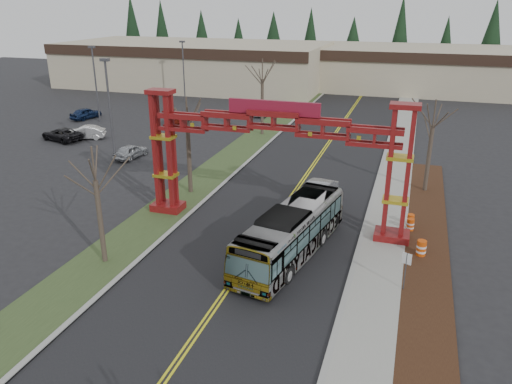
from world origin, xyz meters
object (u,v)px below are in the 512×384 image
at_px(barrel_north, 410,221).
at_px(retail_building_east, 429,69).
at_px(light_pole_far, 183,67).
at_px(gateway_arch, 273,141).
at_px(parked_car_far_a, 263,110).
at_px(street_sign, 406,264).
at_px(barrel_mid, 410,225).
at_px(parked_car_near_c, 62,134).
at_px(parked_car_near_b, 85,133).
at_px(light_pole_near, 109,103).
at_px(bare_tree_median_mid, 188,127).
at_px(retail_building_west, 196,64).
at_px(parked_car_mid_a, 179,117).
at_px(parked_car_mid_b, 86,113).
at_px(bare_tree_median_far, 262,79).
at_px(transit_bus, 291,232).
at_px(bare_tree_right_far, 433,128).
at_px(silver_sedan, 317,193).
at_px(light_pole_mid, 95,79).
at_px(bare_tree_median_near, 95,181).
at_px(parked_car_near_a, 131,151).

bearing_deg(barrel_north, retail_building_east, 89.11).
bearing_deg(light_pole_far, gateway_arch, -57.13).
distance_m(gateway_arch, retail_building_east, 62.80).
bearing_deg(parked_car_far_a, street_sign, 111.59).
bearing_deg(barrel_mid, parked_car_near_c, 161.62).
bearing_deg(parked_car_near_b, light_pole_near, 29.87).
bearing_deg(parked_car_near_c, bare_tree_median_mid, 79.42).
distance_m(retail_building_west, parked_car_near_b, 38.74).
bearing_deg(retail_building_west, street_sign, -56.95).
relative_size(parked_car_mid_a, parked_car_mid_b, 1.19).
distance_m(gateway_arch, parked_car_mid_b, 40.68).
distance_m(parked_car_far_a, light_pole_near, 25.44).
xyz_separation_m(parked_car_mid_a, bare_tree_median_far, (11.68, -2.32, 5.53)).
bearing_deg(bare_tree_median_mid, parked_car_near_b, 147.58).
distance_m(parked_car_far_a, barrel_north, 36.74).
relative_size(parked_car_near_b, light_pole_far, 0.49).
relative_size(transit_bus, bare_tree_right_far, 1.50).
bearing_deg(parked_car_far_a, light_pole_near, 66.93).
xyz_separation_m(retail_building_west, bare_tree_median_far, (22.00, -30.50, 2.51)).
xyz_separation_m(silver_sedan, parked_car_mid_a, (-21.82, 21.05, -0.07)).
height_order(silver_sedan, light_pole_mid, light_pole_mid).
xyz_separation_m(transit_bus, light_pole_far, (-27.30, 42.67, 3.62)).
distance_m(parked_car_near_c, bare_tree_median_far, 22.99).
relative_size(parked_car_mid_b, bare_tree_median_mid, 0.56).
height_order(bare_tree_median_near, bare_tree_median_mid, bare_tree_median_mid).
relative_size(parked_car_mid_a, parked_car_far_a, 1.10).
height_order(silver_sedan, barrel_north, silver_sedan).
bearing_deg(transit_bus, retail_building_east, 93.69).
bearing_deg(retail_building_east, bare_tree_median_mid, -107.23).
distance_m(parked_car_near_a, light_pole_mid, 18.03).
height_order(street_sign, barrel_north, street_sign).
bearing_deg(barrel_mid, parked_car_mid_b, 151.56).
xyz_separation_m(bare_tree_median_far, light_pole_far, (-16.99, 15.21, -1.08)).
height_order(gateway_arch, bare_tree_median_mid, gateway_arch).
height_order(bare_tree_right_far, barrel_mid, bare_tree_right_far).
distance_m(parked_car_near_b, bare_tree_right_far, 36.95).
xyz_separation_m(light_pole_near, barrel_mid, (27.69, -7.79, -5.11)).
bearing_deg(parked_car_near_b, parked_car_near_c, -78.16).
bearing_deg(bare_tree_median_far, bare_tree_median_mid, -90.00).
bearing_deg(light_pole_mid, parked_car_near_a, -46.08).
distance_m(transit_bus, barrel_north, 9.50).
height_order(parked_car_mid_a, bare_tree_median_mid, bare_tree_median_mid).
relative_size(transit_bus, parked_car_near_b, 2.55).
bearing_deg(barrel_mid, light_pole_mid, 150.91).
bearing_deg(barrel_mid, barrel_north, 90.92).
relative_size(transit_bus, parked_car_near_c, 2.22).
bearing_deg(retail_building_west, silver_sedan, -56.86).
bearing_deg(parked_car_near_b, bare_tree_right_far, 59.24).
relative_size(bare_tree_median_near, barrel_north, 7.90).
height_order(bare_tree_median_far, barrel_mid, bare_tree_median_far).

